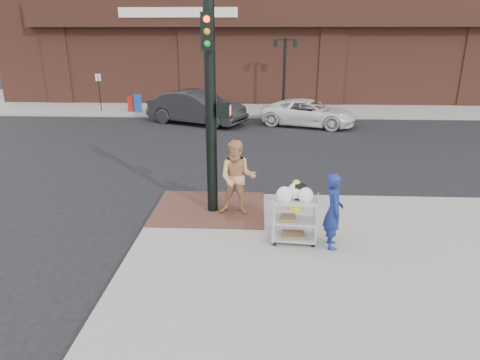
# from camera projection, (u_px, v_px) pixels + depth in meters

# --- Properties ---
(ground) EXTENTS (220.00, 220.00, 0.00)m
(ground) POSITION_uv_depth(u_px,v_px,m) (230.00, 229.00, 10.16)
(ground) COLOR black
(ground) RESTS_ON ground
(sidewalk_far) EXTENTS (65.00, 36.00, 0.15)m
(sidewalk_far) POSITION_uv_depth(u_px,v_px,m) (388.00, 82.00, 39.78)
(sidewalk_far) COLOR gray
(sidewalk_far) RESTS_ON ground
(brick_curb_ramp) EXTENTS (2.80, 2.40, 0.01)m
(brick_curb_ramp) POSITION_uv_depth(u_px,v_px,m) (209.00, 208.00, 10.99)
(brick_curb_ramp) COLOR #4D2924
(brick_curb_ramp) RESTS_ON sidewalk_near
(lamp_post) EXTENTS (1.32, 0.22, 4.00)m
(lamp_post) POSITION_uv_depth(u_px,v_px,m) (284.00, 66.00, 24.32)
(lamp_post) COLOR black
(lamp_post) RESTS_ON sidewalk_far
(parking_sign) EXTENTS (0.05, 0.05, 2.20)m
(parking_sign) POSITION_uv_depth(u_px,v_px,m) (100.00, 92.00, 24.30)
(parking_sign) COLOR black
(parking_sign) RESTS_ON sidewalk_far
(traffic_signal_pole) EXTENTS (0.61, 0.51, 5.00)m
(traffic_signal_pole) POSITION_uv_depth(u_px,v_px,m) (211.00, 105.00, 9.99)
(traffic_signal_pole) COLOR black
(traffic_signal_pole) RESTS_ON sidewalk_near
(woman_blue) EXTENTS (0.39, 0.59, 1.62)m
(woman_blue) POSITION_uv_depth(u_px,v_px,m) (334.00, 211.00, 8.79)
(woman_blue) COLOR navy
(woman_blue) RESTS_ON sidewalk_near
(pedestrian_tan) EXTENTS (0.94, 0.75, 1.87)m
(pedestrian_tan) POSITION_uv_depth(u_px,v_px,m) (237.00, 178.00, 10.39)
(pedestrian_tan) COLOR tan
(pedestrian_tan) RESTS_ON sidewalk_near
(sedan_dark) EXTENTS (5.37, 3.70, 1.68)m
(sedan_dark) POSITION_uv_depth(u_px,v_px,m) (196.00, 107.00, 21.68)
(sedan_dark) COLOR black
(sedan_dark) RESTS_ON ground
(minivan_white) EXTENTS (5.09, 3.51, 1.29)m
(minivan_white) POSITION_uv_depth(u_px,v_px,m) (309.00, 113.00, 21.27)
(minivan_white) COLOR white
(minivan_white) RESTS_ON ground
(utility_cart) EXTENTS (0.99, 0.62, 1.31)m
(utility_cart) POSITION_uv_depth(u_px,v_px,m) (294.00, 217.00, 9.04)
(utility_cart) COLOR #A8A7AD
(utility_cart) RESTS_ON sidewalk_near
(fire_hydrant) EXTENTS (0.37, 0.26, 0.80)m
(fire_hydrant) POSITION_uv_depth(u_px,v_px,m) (296.00, 194.00, 10.81)
(fire_hydrant) COLOR yellow
(fire_hydrant) RESTS_ON sidewalk_near
(newsbox_red) EXTENTS (0.43, 0.41, 0.89)m
(newsbox_red) POSITION_uv_depth(u_px,v_px,m) (132.00, 104.00, 24.35)
(newsbox_red) COLOR maroon
(newsbox_red) RESTS_ON sidewalk_far
(newsbox_blue) EXTENTS (0.51, 0.48, 0.99)m
(newsbox_blue) POSITION_uv_depth(u_px,v_px,m) (138.00, 103.00, 24.14)
(newsbox_blue) COLOR navy
(newsbox_blue) RESTS_ON sidewalk_far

